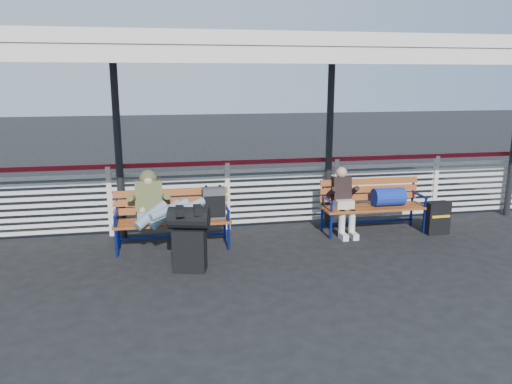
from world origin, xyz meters
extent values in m
plane|color=black|center=(0.00, 0.00, 0.00)|extent=(60.00, 60.00, 0.00)
cube|color=silver|center=(0.00, 1.90, 0.60)|extent=(12.00, 0.04, 1.04)
cube|color=maroon|center=(0.00, 1.90, 1.20)|extent=(12.00, 0.06, 0.08)
cube|color=silver|center=(0.00, 0.90, 3.08)|extent=(12.60, 3.60, 0.16)
cube|color=silver|center=(0.00, -0.85, 2.95)|extent=(12.60, 0.06, 0.30)
cylinder|color=black|center=(-1.80, 1.75, 1.50)|extent=(0.12, 0.12, 3.00)
cylinder|color=black|center=(1.80, 1.75, 1.50)|extent=(0.12, 0.12, 3.00)
cube|color=black|center=(-0.79, 0.04, 0.31)|extent=(0.50, 0.37, 0.61)
cylinder|color=black|center=(-0.79, 0.04, 0.77)|extent=(0.62, 0.45, 0.31)
cube|color=#9C521E|center=(-0.99, 0.99, 0.45)|extent=(1.80, 0.50, 0.04)
cube|color=#9C521E|center=(-0.99, 1.25, 0.72)|extent=(1.80, 0.10, 0.40)
cylinder|color=navy|center=(-1.84, 0.79, 0.23)|extent=(0.04, 0.04, 0.45)
cylinder|color=navy|center=(-0.14, 0.79, 0.23)|extent=(0.04, 0.04, 0.45)
cylinder|color=navy|center=(-1.84, 1.26, 0.45)|extent=(0.04, 0.04, 0.90)
cylinder|color=navy|center=(-0.14, 1.26, 0.45)|extent=(0.04, 0.04, 0.90)
cube|color=#4C4D53|center=(-0.34, 1.01, 0.71)|extent=(0.35, 0.22, 0.49)
cube|color=#9C521E|center=(2.46, 1.19, 0.45)|extent=(1.80, 0.50, 0.04)
cube|color=#9C521E|center=(2.46, 1.45, 0.72)|extent=(1.80, 0.10, 0.40)
cylinder|color=navy|center=(1.61, 0.99, 0.23)|extent=(0.04, 0.04, 0.45)
cylinder|color=navy|center=(3.31, 0.99, 0.23)|extent=(0.04, 0.04, 0.45)
cylinder|color=navy|center=(1.61, 1.46, 0.45)|extent=(0.04, 0.04, 0.90)
cylinder|color=navy|center=(3.31, 1.46, 0.45)|extent=(0.04, 0.04, 0.90)
cylinder|color=navy|center=(2.71, 1.19, 0.63)|extent=(0.54, 0.32, 0.32)
cube|color=#7C92A7|center=(-1.34, 1.04, 0.54)|extent=(0.36, 0.26, 0.18)
cube|color=#4D532C|center=(-1.34, 1.24, 0.80)|extent=(0.42, 0.38, 0.53)
sphere|color=#4D532C|center=(-1.34, 1.34, 1.08)|extent=(0.28, 0.28, 0.28)
sphere|color=tan|center=(-1.34, 1.30, 1.07)|extent=(0.21, 0.21, 0.21)
cube|color=black|center=(-0.91, -0.02, 0.89)|extent=(0.11, 0.27, 0.10)
cube|color=black|center=(-0.67, -0.02, 0.89)|extent=(0.11, 0.27, 0.10)
cube|color=beige|center=(1.91, 1.22, 0.53)|extent=(0.30, 0.24, 0.16)
cube|color=black|center=(1.91, 1.36, 0.78)|extent=(0.32, 0.23, 0.42)
sphere|color=tan|center=(1.91, 1.38, 1.05)|extent=(0.19, 0.19, 0.19)
cylinder|color=beige|center=(1.82, 1.04, 0.24)|extent=(0.11, 0.11, 0.46)
cylinder|color=beige|center=(2.00, 1.04, 0.24)|extent=(0.11, 0.11, 0.46)
cube|color=silver|center=(1.82, 0.94, 0.05)|extent=(0.10, 0.24, 0.10)
cube|color=silver|center=(2.00, 0.94, 0.05)|extent=(0.10, 0.24, 0.10)
cube|color=black|center=(3.51, 0.94, 0.28)|extent=(0.41, 0.24, 0.56)
cube|color=#ECA416|center=(3.51, 0.82, 0.34)|extent=(0.34, 0.03, 0.04)
camera|label=1|loc=(-1.14, -6.58, 2.65)|focal=35.00mm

